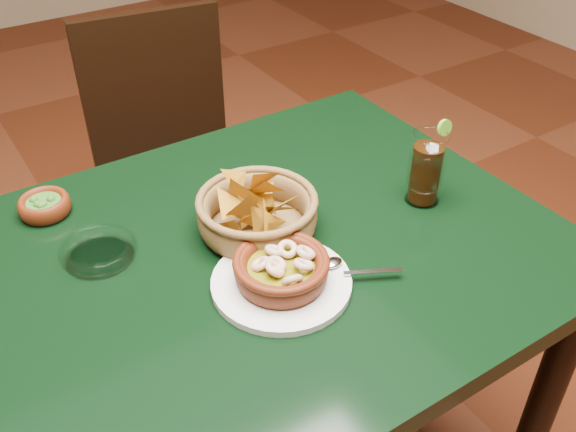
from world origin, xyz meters
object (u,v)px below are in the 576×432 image
dining_chair (174,167)px  cola_drink (426,169)px  dining_table (214,310)px  shrimp_plate (282,272)px  chip_basket (257,213)px

dining_chair → cola_drink: 0.84m
dining_table → dining_chair: dining_chair is taller
cola_drink → shrimp_plate: bearing=-170.9°
dining_chair → cola_drink: bearing=-75.8°
chip_basket → dining_table: bearing=-161.0°
shrimp_plate → chip_basket: (0.04, 0.14, 0.01)m
dining_chair → chip_basket: (-0.12, -0.67, 0.30)m
dining_chair → cola_drink: size_ratio=5.59×
dining_chair → shrimp_plate: bearing=-101.1°
dining_table → dining_chair: (0.23, 0.71, -0.16)m
dining_table → cola_drink: 0.46m
chip_basket → cola_drink: bearing=-15.6°
shrimp_plate → cola_drink: bearing=9.1°
dining_chair → chip_basket: 0.74m
shrimp_plate → chip_basket: 0.15m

